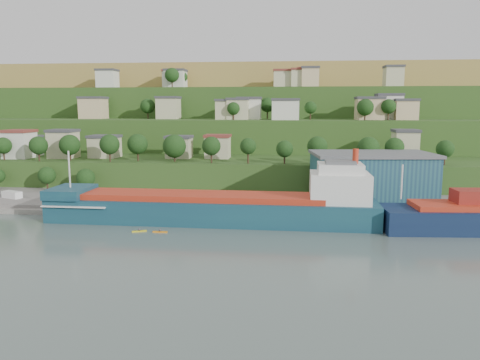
# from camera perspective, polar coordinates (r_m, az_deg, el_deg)

# --- Properties ---
(ground) EXTENTS (500.00, 500.00, 0.00)m
(ground) POSITION_cam_1_polar(r_m,az_deg,el_deg) (101.81, -7.79, -6.38)
(ground) COLOR #4E5F5C
(ground) RESTS_ON ground
(quay) EXTENTS (220.00, 26.00, 4.00)m
(quay) POSITION_cam_1_polar(r_m,az_deg,el_deg) (126.30, 4.10, -3.33)
(quay) COLOR slate
(quay) RESTS_ON ground
(hillside) EXTENTS (360.00, 210.64, 96.00)m
(hillside) POSITION_cam_1_polar(r_m,az_deg,el_deg) (266.47, 0.73, 3.14)
(hillside) COLOR #284719
(hillside) RESTS_ON ground
(cargo_ship_near) EXTENTS (76.79, 13.55, 19.69)m
(cargo_ship_near) POSITION_cam_1_polar(r_m,az_deg,el_deg) (109.19, -2.32, -3.56)
(cargo_ship_near) COLOR #13334A
(cargo_ship_near) RESTS_ON ground
(warehouse) EXTENTS (32.93, 22.34, 12.80)m
(warehouse) POSITION_cam_1_polar(r_m,az_deg,el_deg) (129.06, 15.72, 0.42)
(warehouse) COLOR navy
(warehouse) RESTS_ON quay
(caravan) EXTENTS (6.13, 4.30, 2.64)m
(caravan) POSITION_cam_1_polar(r_m,az_deg,el_deg) (142.76, -26.03, -1.77)
(caravan) COLOR white
(caravan) RESTS_ON pebble_beach
(dinghy) EXTENTS (3.94, 2.28, 0.74)m
(dinghy) POSITION_cam_1_polar(r_m,az_deg,el_deg) (132.08, -22.73, -2.77)
(dinghy) COLOR silver
(dinghy) RESTS_ON pebble_beach
(kayak_orange) EXTENTS (3.20, 0.62, 0.80)m
(kayak_orange) POSITION_cam_1_polar(r_m,az_deg,el_deg) (102.51, -9.72, -6.18)
(kayak_orange) COLOR orange
(kayak_orange) RESTS_ON ground
(kayak_yellow) EXTENTS (3.13, 1.71, 0.79)m
(kayak_yellow) POSITION_cam_1_polar(r_m,az_deg,el_deg) (103.90, -12.18, -6.06)
(kayak_yellow) COLOR gold
(kayak_yellow) RESTS_ON ground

